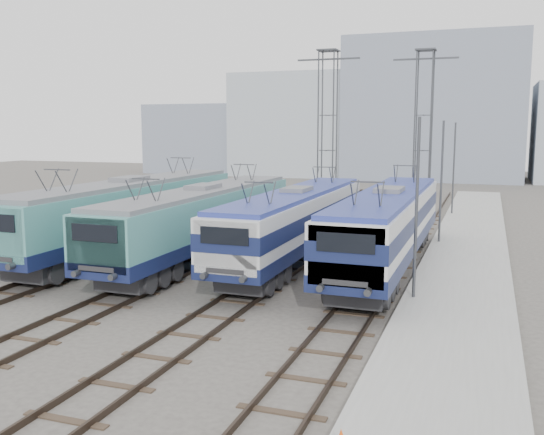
{
  "coord_description": "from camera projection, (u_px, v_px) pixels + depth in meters",
  "views": [
    {
      "loc": [
        11.04,
        -20.59,
        6.59
      ],
      "look_at": [
        1.15,
        7.0,
        2.25
      ],
      "focal_mm": 40.0,
      "sensor_mm": 36.0,
      "label": 1
    }
  ],
  "objects": [
    {
      "name": "locomotive_far_left",
      "position": [
        128.0,
        210.0,
        31.86
      ],
      "size": [
        2.98,
        18.86,
        3.55
      ],
      "color": "#141D46",
      "rests_on": "ground"
    },
    {
      "name": "locomotive_far_right",
      "position": [
        388.0,
        222.0,
        28.06
      ],
      "size": [
        2.84,
        17.98,
        3.38
      ],
      "color": "#141D46",
      "rests_on": "ground"
    },
    {
      "name": "mast_rear",
      "position": [
        454.0,
        170.0,
        44.66
      ],
      "size": [
        0.12,
        0.12,
        7.0
      ],
      "primitive_type": "cylinder",
      "color": "#3F4247",
      "rests_on": "ground"
    },
    {
      "name": "mast_front",
      "position": [
        416.0,
        213.0,
        22.31
      ],
      "size": [
        0.12,
        0.12,
        7.0
      ],
      "primitive_type": "cylinder",
      "color": "#3F4247",
      "rests_on": "ground"
    },
    {
      "name": "catenary_tower_west",
      "position": [
        327.0,
        127.0,
        43.34
      ],
      "size": [
        4.5,
        1.2,
        12.0
      ],
      "color": "#3F4247",
      "rests_on": "ground"
    },
    {
      "name": "mast_mid",
      "position": [
        441.0,
        184.0,
        33.48
      ],
      "size": [
        0.12,
        0.12,
        7.0
      ],
      "primitive_type": "cylinder",
      "color": "#3F4247",
      "rests_on": "ground"
    },
    {
      "name": "locomotive_center_left",
      "position": [
        202.0,
        217.0,
        29.99
      ],
      "size": [
        2.81,
        17.74,
        3.34
      ],
      "color": "#141D46",
      "rests_on": "ground"
    },
    {
      "name": "catenary_tower_east",
      "position": [
        423.0,
        127.0,
        43.04
      ],
      "size": [
        4.5,
        1.2,
        12.0
      ],
      "color": "#3F4247",
      "rests_on": "ground"
    },
    {
      "name": "ground",
      "position": [
        185.0,
        297.0,
        23.82
      ],
      "size": [
        160.0,
        160.0,
        0.0
      ],
      "primitive_type": "plane",
      "color": "#514C47"
    },
    {
      "name": "platform",
      "position": [
        464.0,
        269.0,
        27.85
      ],
      "size": [
        4.0,
        70.0,
        0.3
      ],
      "primitive_type": "cube",
      "color": "#9E9E99",
      "rests_on": "ground"
    },
    {
      "name": "locomotive_center_right",
      "position": [
        296.0,
        218.0,
        29.61
      ],
      "size": [
        2.74,
        17.3,
        3.25
      ],
      "color": "#141D46",
      "rests_on": "ground"
    },
    {
      "name": "building_center",
      "position": [
        435.0,
        109.0,
        78.92
      ],
      "size": [
        22.0,
        14.0,
        18.0
      ],
      "primitive_type": "cube",
      "color": "gray",
      "rests_on": "ground"
    },
    {
      "name": "building_west",
      "position": [
        302.0,
        125.0,
        85.21
      ],
      "size": [
        18.0,
        12.0,
        14.0
      ],
      "primitive_type": "cube",
      "color": "#A5AFB8",
      "rests_on": "ground"
    },
    {
      "name": "building_far_west",
      "position": [
        200.0,
        139.0,
        90.84
      ],
      "size": [
        14.0,
        10.0,
        10.0
      ],
      "primitive_type": "cube",
      "color": "gray",
      "rests_on": "ground"
    }
  ]
}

